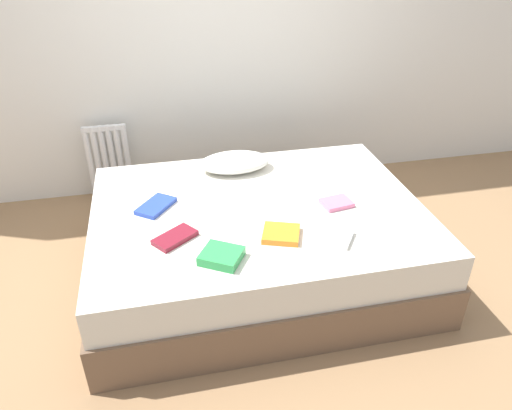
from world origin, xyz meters
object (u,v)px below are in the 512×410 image
pillow (235,162)px  textbook_orange (281,234)px  textbook_maroon (175,238)px  textbook_pink (337,203)px  bed (258,241)px  textbook_white (335,237)px  textbook_blue (156,206)px  textbook_green (221,256)px  radiator (108,156)px

pillow → textbook_orange: size_ratio=2.42×
textbook_maroon → textbook_pink: (0.98, 0.16, -0.00)m
bed → textbook_white: size_ratio=11.61×
textbook_blue → textbook_maroon: textbook_maroon is taller
textbook_green → textbook_blue: 0.66m
textbook_blue → textbook_maroon: (0.09, -0.36, 0.00)m
bed → radiator: 1.53m
bed → textbook_maroon: textbook_maroon is taller
textbook_orange → textbook_green: bearing=-138.6°
bed → textbook_green: 0.62m
textbook_maroon → radiator: bearing=70.3°
textbook_orange → textbook_pink: (0.41, 0.25, -0.00)m
textbook_pink → textbook_blue: bearing=159.9°
pillow → textbook_pink: bearing=-48.9°
textbook_blue → textbook_orange: (0.65, -0.45, 0.00)m
pillow → textbook_white: pillow is taller
radiator → textbook_white: bearing=-51.7°
pillow → bed: bearing=-84.5°
textbook_green → textbook_maroon: textbook_green is taller
bed → textbook_maroon: 0.63m
textbook_white → textbook_green: bearing=-140.3°
textbook_white → textbook_maroon: size_ratio=0.74×
radiator → textbook_white: radiator is taller
textbook_orange → textbook_maroon: (-0.57, 0.09, -0.00)m
textbook_maroon → textbook_pink: size_ratio=1.33×
radiator → textbook_pink: (1.41, -1.28, 0.14)m
radiator → textbook_maroon: 1.51m
bed → pillow: bearing=95.5°
textbook_maroon → textbook_blue: bearing=67.5°
pillow → textbook_green: (-0.24, -0.98, -0.03)m
textbook_white → textbook_pink: (0.13, 0.33, 0.00)m
pillow → radiator: bearing=142.2°
textbook_green → textbook_blue: size_ratio=0.81×
textbook_orange → textbook_pink: textbook_orange is taller
textbook_orange → textbook_pink: size_ratio=1.12×
textbook_blue → textbook_maroon: 0.37m
pillow → textbook_orange: bearing=-83.0°
radiator → textbook_green: bearing=-68.8°
textbook_blue → textbook_orange: 0.79m
textbook_green → textbook_white: size_ratio=1.14×
textbook_maroon → textbook_orange: bearing=-45.4°
textbook_orange → bed: bearing=119.3°
textbook_blue → textbook_pink: bearing=-63.0°
textbook_orange → textbook_pink: bearing=51.1°
pillow → textbook_green: pillow is taller
bed → textbook_green: textbook_green is taller
textbook_pink → textbook_green: bearing=-162.5°
textbook_blue → textbook_pink: (1.07, -0.20, 0.00)m
textbook_blue → textbook_pink: same height
radiator → textbook_orange: (1.00, -1.53, 0.15)m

